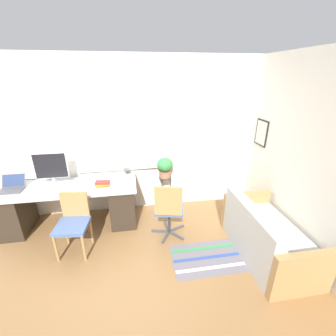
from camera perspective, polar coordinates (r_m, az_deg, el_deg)
The scene contains 16 objects.
ground_plane at distance 3.89m, azimuth -14.08°, elevation -15.98°, with size 14.00×14.00×0.00m, color olive.
wall_back_with_window at distance 4.00m, azimuth -14.98°, elevation 7.02°, with size 9.00×0.12×2.70m.
wall_right_with_picture at distance 3.93m, azimuth 26.49°, elevation 5.02°, with size 0.08×9.00×2.70m.
desk at distance 4.09m, azimuth -23.58°, elevation -8.58°, with size 2.19×0.72×0.73m.
laptop at distance 4.24m, azimuth -34.88°, elevation -3.97°, with size 0.34×0.31×0.21m.
monitor at distance 4.00m, azimuth -27.57°, elevation 0.02°, with size 0.50×0.20×0.54m.
keyboard at distance 3.81m, azimuth -28.11°, elevation -5.78°, with size 0.43×0.14×0.02m.
mouse at distance 3.74m, azimuth -23.82°, elevation -5.38°, with size 0.04×0.07×0.04m.
desk_lamp at distance 3.76m, azimuth -11.53°, elevation 0.59°, with size 0.13×0.13×0.36m.
book_stack at distance 3.75m, azimuth -16.35°, elevation -3.82°, with size 0.24×0.18×0.08m.
desk_chair_wooden at distance 3.51m, azimuth -22.95°, elevation -12.39°, with size 0.47×0.48×0.86m.
office_chair_swivel at distance 3.46m, azimuth 0.22°, elevation -10.25°, with size 0.56×0.57×0.95m.
couch_loveseat at distance 3.56m, azimuth 23.49°, elevation -15.93°, with size 0.78×1.45×0.78m.
plant_stand at distance 4.12m, azimuth -0.76°, elevation -3.48°, with size 0.23×0.23×0.67m.
potted_plant at distance 4.00m, azimuth -0.78°, elevation 0.35°, with size 0.28×0.28×0.36m.
floor_rug_striped at distance 3.48m, azimuth 11.90°, elevation -21.15°, with size 1.23×0.64×0.01m.
Camera 1 is at (0.42, -3.04, 2.39)m, focal length 24.00 mm.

